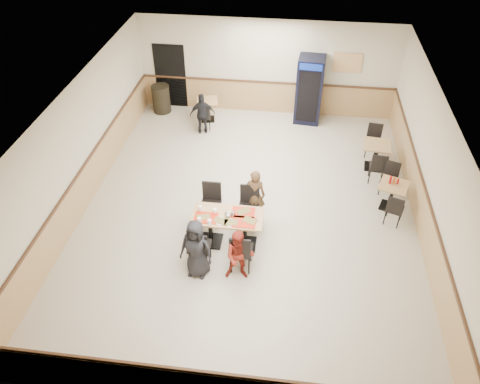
# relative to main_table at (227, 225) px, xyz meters

# --- Properties ---
(ground) EXTENTS (10.00, 10.00, 0.00)m
(ground) POSITION_rel_main_table_xyz_m (0.34, 1.21, -0.55)
(ground) COLOR beige
(ground) RESTS_ON ground
(room_shell) EXTENTS (10.00, 10.00, 10.00)m
(room_shell) POSITION_rel_main_table_xyz_m (2.12, 3.75, 0.03)
(room_shell) COLOR silver
(room_shell) RESTS_ON ground
(main_table) EXTENTS (1.55, 0.78, 0.83)m
(main_table) POSITION_rel_main_table_xyz_m (0.00, 0.00, 0.00)
(main_table) COLOR black
(main_table) RESTS_ON ground
(main_chairs) EXTENTS (1.38, 1.82, 1.05)m
(main_chairs) POSITION_rel_main_table_xyz_m (-0.06, 0.00, -0.03)
(main_chairs) COLOR black
(main_chairs) RESTS_ON ground
(diner_woman_left) EXTENTS (0.74, 0.54, 1.40)m
(diner_woman_left) POSITION_rel_main_table_xyz_m (-0.50, -0.94, 0.15)
(diner_woman_left) COLOR black
(diner_woman_left) RESTS_ON ground
(diner_woman_right) EXTENTS (0.64, 0.52, 1.24)m
(diner_woman_right) POSITION_rel_main_table_xyz_m (0.39, -0.94, 0.07)
(diner_woman_right) COLOR maroon
(diner_woman_right) RESTS_ON ground
(diner_man_opposite) EXTENTS (0.51, 0.34, 1.38)m
(diner_man_opposite) POSITION_rel_main_table_xyz_m (0.50, 0.94, 0.14)
(diner_man_opposite) COLOR brown
(diner_man_opposite) RESTS_ON ground
(lone_diner) EXTENTS (0.80, 0.49, 1.28)m
(lone_diner) POSITION_rel_main_table_xyz_m (-1.44, 4.63, 0.09)
(lone_diner) COLOR black
(lone_diner) RESTS_ON ground
(tabletop_clutter) EXTENTS (1.36, 0.68, 0.12)m
(tabletop_clutter) POSITION_rel_main_table_xyz_m (-0.00, -0.07, 0.30)
(tabletop_clutter) COLOR red
(tabletop_clutter) RESTS_ON main_table
(side_table_near) EXTENTS (0.83, 0.83, 0.70)m
(side_table_near) POSITION_rel_main_table_xyz_m (3.76, 1.74, -0.09)
(side_table_near) COLOR black
(side_table_near) RESTS_ON ground
(side_table_near_chair_south) EXTENTS (0.52, 0.52, 0.88)m
(side_table_near_chair_south) POSITION_rel_main_table_xyz_m (3.76, 1.18, -0.11)
(side_table_near_chair_south) COLOR black
(side_table_near_chair_south) RESTS_ON ground
(side_table_near_chair_north) EXTENTS (0.52, 0.52, 0.88)m
(side_table_near_chair_north) POSITION_rel_main_table_xyz_m (3.76, 2.30, -0.11)
(side_table_near_chair_north) COLOR black
(side_table_near_chair_north) RESTS_ON ground
(side_table_far) EXTENTS (0.77, 0.77, 0.75)m
(side_table_far) POSITION_rel_main_table_xyz_m (3.53, 3.41, -0.05)
(side_table_far) COLOR black
(side_table_far) RESTS_ON ground
(side_table_far_chair_south) EXTENTS (0.49, 0.49, 0.95)m
(side_table_far_chair_south) POSITION_rel_main_table_xyz_m (3.53, 2.81, -0.08)
(side_table_far_chair_south) COLOR black
(side_table_far_chair_south) RESTS_ON ground
(side_table_far_chair_north) EXTENTS (0.49, 0.49, 0.95)m
(side_table_far_chair_north) POSITION_rel_main_table_xyz_m (3.53, 4.01, -0.08)
(side_table_far_chair_north) COLOR black
(side_table_far_chair_north) RESTS_ON ground
(condiment_caddy) EXTENTS (0.23, 0.06, 0.20)m
(condiment_caddy) POSITION_rel_main_table_xyz_m (3.73, 1.79, 0.23)
(condiment_caddy) COLOR #AE0C0F
(condiment_caddy) RESTS_ON side_table_near
(back_table) EXTENTS (0.75, 0.75, 0.69)m
(back_table) POSITION_rel_main_table_xyz_m (-1.44, 5.41, -0.09)
(back_table) COLOR black
(back_table) RESTS_ON ground
(back_table_chair_lone) EXTENTS (0.47, 0.47, 0.87)m
(back_table_chair_lone) POSITION_rel_main_table_xyz_m (-1.44, 4.86, -0.12)
(back_table_chair_lone) COLOR black
(back_table_chair_lone) RESTS_ON ground
(pepsi_cooler) EXTENTS (0.85, 0.85, 2.07)m
(pepsi_cooler) POSITION_rel_main_table_xyz_m (1.68, 5.80, 0.48)
(pepsi_cooler) COLOR black
(pepsi_cooler) RESTS_ON ground
(trash_bin) EXTENTS (0.57, 0.57, 0.90)m
(trash_bin) POSITION_rel_main_table_xyz_m (-3.01, 5.76, -0.10)
(trash_bin) COLOR black
(trash_bin) RESTS_ON ground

